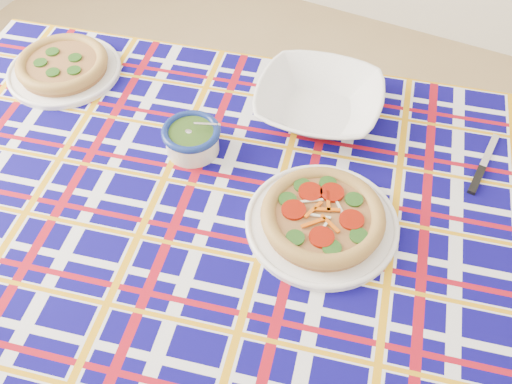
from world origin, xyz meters
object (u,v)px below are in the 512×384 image
at_px(dining_table, 243,230).
at_px(serving_bowl, 319,102).
at_px(pesto_bowl, 192,137).
at_px(main_focaccia_plate, 323,216).

height_order(dining_table, serving_bowl, serving_bowl).
bearing_deg(serving_bowl, pesto_bowl, -131.55).
bearing_deg(serving_bowl, dining_table, -95.10).
distance_m(dining_table, pesto_bowl, 0.25).
height_order(dining_table, pesto_bowl, pesto_bowl).
bearing_deg(pesto_bowl, serving_bowl, 48.45).
height_order(dining_table, main_focaccia_plate, main_focaccia_plate).
xyz_separation_m(dining_table, pesto_bowl, (-0.19, 0.11, 0.12)).
relative_size(dining_table, main_focaccia_plate, 5.56).
distance_m(dining_table, serving_bowl, 0.37).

